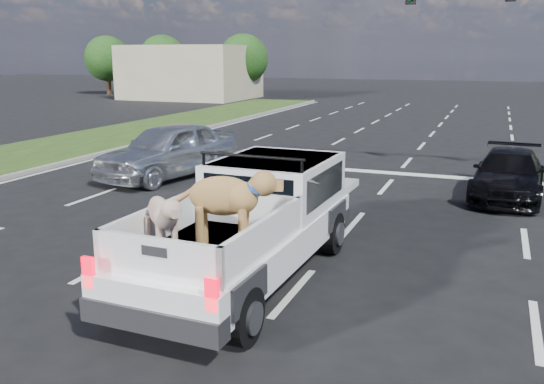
{
  "coord_description": "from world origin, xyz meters",
  "views": [
    {
      "loc": [
        4.49,
        -7.98,
        3.65
      ],
      "look_at": [
        0.61,
        2.0,
        1.09
      ],
      "focal_mm": 38.0,
      "sensor_mm": 36.0,
      "label": 1
    }
  ],
  "objects": [
    {
      "name": "silver_sedan",
      "position": [
        -4.69,
        6.97,
        0.83
      ],
      "size": [
        2.99,
        5.19,
        1.66
      ],
      "primitive_type": "imported",
      "rotation": [
        0.0,
        0.0,
        -0.22
      ],
      "color": "silver",
      "rests_on": "ground"
    },
    {
      "name": "curb_left",
      "position": [
        -9.05,
        6.0,
        0.07
      ],
      "size": [
        0.15,
        60.0,
        0.14
      ],
      "primitive_type": "cube",
      "color": "gray",
      "rests_on": "ground"
    },
    {
      "name": "ground",
      "position": [
        0.0,
        0.0,
        0.0
      ],
      "size": [
        160.0,
        160.0,
        0.0
      ],
      "primitive_type": "plane",
      "color": "black",
      "rests_on": "ground"
    },
    {
      "name": "tree_far_b",
      "position": [
        -24.0,
        38.0,
        3.29
      ],
      "size": [
        4.2,
        4.2,
        5.4
      ],
      "color": "#332114",
      "rests_on": "ground"
    },
    {
      "name": "road_markings",
      "position": [
        0.0,
        6.56,
        0.01
      ],
      "size": [
        17.75,
        60.0,
        0.01
      ],
      "color": "silver",
      "rests_on": "ground"
    },
    {
      "name": "pickup_truck",
      "position": [
        0.85,
        0.38,
        0.98
      ],
      "size": [
        2.26,
        5.59,
        2.07
      ],
      "rotation": [
        0.0,
        0.0,
        -0.03
      ],
      "color": "black",
      "rests_on": "ground"
    },
    {
      "name": "building_left",
      "position": [
        -20.0,
        36.0,
        2.2
      ],
      "size": [
        10.0,
        8.0,
        4.4
      ],
      "primitive_type": "cube",
      "color": "tan",
      "rests_on": "ground"
    },
    {
      "name": "tree_far_c",
      "position": [
        -16.0,
        38.0,
        3.29
      ],
      "size": [
        4.2,
        4.2,
        5.4
      ],
      "color": "#332114",
      "rests_on": "ground"
    },
    {
      "name": "tree_far_a",
      "position": [
        -30.0,
        38.0,
        3.29
      ],
      "size": [
        4.2,
        4.2,
        5.4
      ],
      "color": "#332114",
      "rests_on": "ground"
    },
    {
      "name": "black_coupe",
      "position": [
        4.92,
        7.95,
        0.61
      ],
      "size": [
        1.98,
        4.29,
        1.22
      ],
      "primitive_type": "imported",
      "rotation": [
        0.0,
        0.0,
        -0.07
      ],
      "color": "black",
      "rests_on": "ground"
    }
  ]
}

